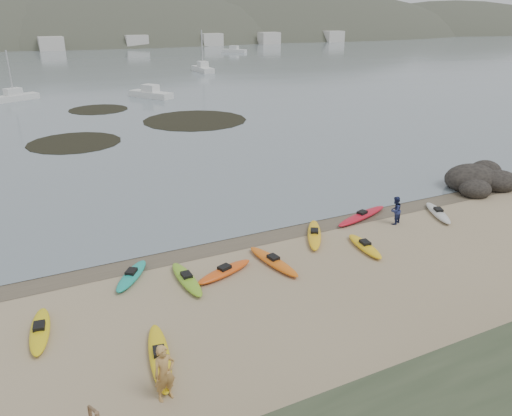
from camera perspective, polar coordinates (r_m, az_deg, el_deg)
ground at (r=26.86m, az=0.00°, el=-2.98°), size 600.00×600.00×0.00m
wet_sand at (r=26.61m, az=0.29°, el=-3.21°), size 60.00×60.00×0.00m
water at (r=322.26m, az=-25.67°, el=17.66°), size 1200.00×1200.00×0.00m
kayaks at (r=23.77m, az=1.68°, el=-5.98°), size 23.39×10.04×0.34m
person_west at (r=16.16m, az=-10.42°, el=-18.06°), size 0.76×0.56×1.91m
person_east at (r=28.88m, az=15.63°, el=-0.27°), size 0.95×0.85×1.61m
rock_cluster at (r=37.19m, az=24.14°, el=2.60°), size 5.42×4.01×1.91m
kelp_mats at (r=55.10m, az=-12.68°, el=9.43°), size 22.97×23.38×0.04m
moored_boats at (r=101.43m, az=-24.68°, el=13.74°), size 102.84×74.47×1.40m
far_hills at (r=223.27m, az=-13.54°, el=14.08°), size 550.00×135.00×80.00m
far_town at (r=167.99m, az=-21.52°, el=17.09°), size 199.00×5.00×4.00m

